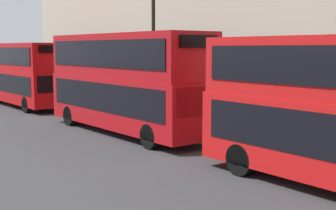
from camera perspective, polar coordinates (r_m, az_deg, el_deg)
name	(u,v)px	position (r m, az deg, el deg)	size (l,w,h in m)	color
bus_second_in_queue	(125,79)	(21.54, -5.21, 3.16)	(2.59, 10.24, 4.56)	#A80F14
bus_third_in_queue	(20,71)	(33.71, -17.61, 3.95)	(2.59, 11.33, 4.23)	#B20C0F
street_lamp	(153,37)	(23.16, -1.79, 8.24)	(0.44, 0.44, 7.30)	black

